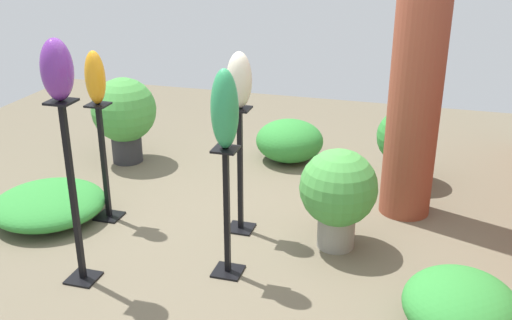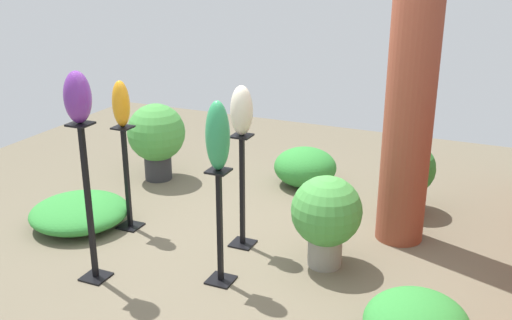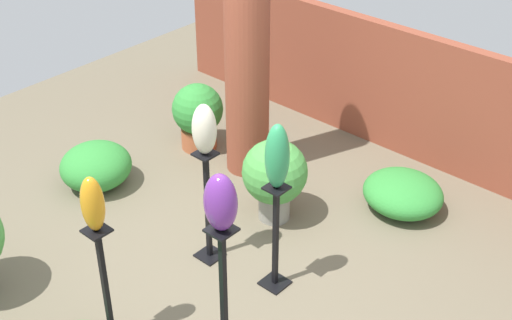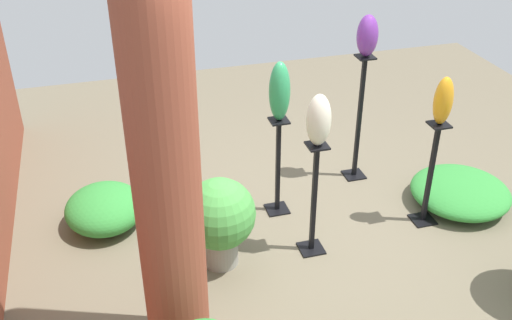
{
  "view_description": "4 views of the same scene",
  "coord_description": "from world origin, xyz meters",
  "px_view_note": "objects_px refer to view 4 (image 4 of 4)",
  "views": [
    {
      "loc": [
        3.84,
        1.28,
        2.29
      ],
      "look_at": [
        0.1,
        0.2,
        0.72
      ],
      "focal_mm": 42.0,
      "sensor_mm": 36.0,
      "label": 1
    },
    {
      "loc": [
        4.08,
        2.0,
        2.46
      ],
      "look_at": [
        0.11,
        0.24,
        0.91
      ],
      "focal_mm": 42.0,
      "sensor_mm": 36.0,
      "label": 2
    },
    {
      "loc": [
        3.17,
        -3.15,
        3.84
      ],
      "look_at": [
        -0.01,
        0.4,
        0.82
      ],
      "focal_mm": 50.0,
      "sensor_mm": 36.0,
      "label": 3
    },
    {
      "loc": [
        -3.82,
        1.52,
        3.2
      ],
      "look_at": [
        0.16,
        0.38,
        0.75
      ],
      "focal_mm": 42.0,
      "sensor_mm": 36.0,
      "label": 4
    }
  ],
  "objects_px": {
    "pedestal_amber": "(430,179)",
    "art_vase_jade": "(280,92)",
    "potted_plant_mid_right": "(220,217)",
    "brick_pillar": "(166,174)",
    "pedestal_jade": "(278,171)",
    "pedestal_ivory": "(314,204)",
    "art_vase_amber": "(443,101)",
    "art_vase_violet": "(367,36)",
    "art_vase_ivory": "(319,120)",
    "pedestal_violet": "(359,124)"
  },
  "relations": [
    {
      "from": "brick_pillar",
      "to": "pedestal_jade",
      "type": "relative_size",
      "value": 2.94
    },
    {
      "from": "pedestal_amber",
      "to": "pedestal_jade",
      "type": "relative_size",
      "value": 1.05
    },
    {
      "from": "brick_pillar",
      "to": "art_vase_amber",
      "type": "xyz_separation_m",
      "value": [
        0.8,
        -2.33,
        -0.19
      ]
    },
    {
      "from": "pedestal_violet",
      "to": "art_vase_jade",
      "type": "bearing_deg",
      "value": 111.06
    },
    {
      "from": "pedestal_ivory",
      "to": "potted_plant_mid_right",
      "type": "xyz_separation_m",
      "value": [
        0.05,
        0.76,
        -0.01
      ]
    },
    {
      "from": "pedestal_amber",
      "to": "pedestal_violet",
      "type": "distance_m",
      "value": 0.93
    },
    {
      "from": "pedestal_violet",
      "to": "pedestal_jade",
      "type": "xyz_separation_m",
      "value": [
        -0.36,
        0.92,
        -0.16
      ]
    },
    {
      "from": "pedestal_jade",
      "to": "art_vase_amber",
      "type": "bearing_deg",
      "value": -113.05
    },
    {
      "from": "brick_pillar",
      "to": "pedestal_amber",
      "type": "height_order",
      "value": "brick_pillar"
    },
    {
      "from": "pedestal_jade",
      "to": "pedestal_ivory",
      "type": "relative_size",
      "value": 0.92
    },
    {
      "from": "brick_pillar",
      "to": "art_vase_amber",
      "type": "bearing_deg",
      "value": -71.09
    },
    {
      "from": "pedestal_violet",
      "to": "pedestal_ivory",
      "type": "bearing_deg",
      "value": 139.97
    },
    {
      "from": "potted_plant_mid_right",
      "to": "art_vase_violet",
      "type": "bearing_deg",
      "value": -59.59
    },
    {
      "from": "pedestal_ivory",
      "to": "art_vase_amber",
      "type": "xyz_separation_m",
      "value": [
        0.11,
        -1.1,
        0.72
      ]
    },
    {
      "from": "pedestal_violet",
      "to": "art_vase_amber",
      "type": "relative_size",
      "value": 3.09
    },
    {
      "from": "pedestal_jade",
      "to": "art_vase_ivory",
      "type": "xyz_separation_m",
      "value": [
        -0.62,
        -0.1,
        0.79
      ]
    },
    {
      "from": "pedestal_violet",
      "to": "potted_plant_mid_right",
      "type": "bearing_deg",
      "value": 120.41
    },
    {
      "from": "art_vase_amber",
      "to": "pedestal_jade",
      "type": "bearing_deg",
      "value": 66.95
    },
    {
      "from": "pedestal_ivory",
      "to": "art_vase_jade",
      "type": "distance_m",
      "value": 0.96
    },
    {
      "from": "pedestal_violet",
      "to": "art_vase_violet",
      "type": "distance_m",
      "value": 0.88
    },
    {
      "from": "art_vase_amber",
      "to": "pedestal_ivory",
      "type": "bearing_deg",
      "value": 95.57
    },
    {
      "from": "art_vase_jade",
      "to": "potted_plant_mid_right",
      "type": "relative_size",
      "value": 0.68
    },
    {
      "from": "potted_plant_mid_right",
      "to": "brick_pillar",
      "type": "bearing_deg",
      "value": 148.05
    },
    {
      "from": "pedestal_violet",
      "to": "art_vase_jade",
      "type": "distance_m",
      "value": 1.16
    },
    {
      "from": "art_vase_violet",
      "to": "potted_plant_mid_right",
      "type": "xyz_separation_m",
      "value": [
        -0.93,
        1.58,
        -1.01
      ]
    },
    {
      "from": "art_vase_violet",
      "to": "art_vase_jade",
      "type": "height_order",
      "value": "art_vase_violet"
    },
    {
      "from": "pedestal_amber",
      "to": "art_vase_ivory",
      "type": "height_order",
      "value": "art_vase_ivory"
    },
    {
      "from": "art_vase_violet",
      "to": "art_vase_ivory",
      "type": "relative_size",
      "value": 0.92
    },
    {
      "from": "pedestal_jade",
      "to": "art_vase_jade",
      "type": "xyz_separation_m",
      "value": [
        0.0,
        -0.0,
        0.77
      ]
    },
    {
      "from": "art_vase_amber",
      "to": "art_vase_ivory",
      "type": "relative_size",
      "value": 0.99
    },
    {
      "from": "art_vase_ivory",
      "to": "potted_plant_mid_right",
      "type": "xyz_separation_m",
      "value": [
        0.05,
        0.76,
        -0.76
      ]
    },
    {
      "from": "art_vase_ivory",
      "to": "potted_plant_mid_right",
      "type": "height_order",
      "value": "art_vase_ivory"
    },
    {
      "from": "art_vase_amber",
      "to": "art_vase_ivory",
      "type": "height_order",
      "value": "art_vase_ivory"
    },
    {
      "from": "brick_pillar",
      "to": "pedestal_amber",
      "type": "bearing_deg",
      "value": -71.09
    },
    {
      "from": "art_vase_violet",
      "to": "potted_plant_mid_right",
      "type": "relative_size",
      "value": 0.5
    },
    {
      "from": "art_vase_ivory",
      "to": "pedestal_ivory",
      "type": "bearing_deg",
      "value": 180.0
    },
    {
      "from": "brick_pillar",
      "to": "art_vase_violet",
      "type": "height_order",
      "value": "brick_pillar"
    },
    {
      "from": "brick_pillar",
      "to": "pedestal_violet",
      "type": "distance_m",
      "value": 2.75
    },
    {
      "from": "pedestal_ivory",
      "to": "art_vase_violet",
      "type": "height_order",
      "value": "art_vase_violet"
    },
    {
      "from": "pedestal_amber",
      "to": "brick_pillar",
      "type": "bearing_deg",
      "value": 108.91
    },
    {
      "from": "pedestal_ivory",
      "to": "brick_pillar",
      "type": "bearing_deg",
      "value": 119.43
    },
    {
      "from": "brick_pillar",
      "to": "potted_plant_mid_right",
      "type": "height_order",
      "value": "brick_pillar"
    },
    {
      "from": "brick_pillar",
      "to": "art_vase_ivory",
      "type": "height_order",
      "value": "brick_pillar"
    },
    {
      "from": "art_vase_ivory",
      "to": "potted_plant_mid_right",
      "type": "distance_m",
      "value": 1.08
    },
    {
      "from": "art_vase_jade",
      "to": "art_vase_violet",
      "type": "bearing_deg",
      "value": -68.94
    },
    {
      "from": "pedestal_ivory",
      "to": "art_vase_amber",
      "type": "distance_m",
      "value": 1.32
    },
    {
      "from": "pedestal_violet",
      "to": "potted_plant_mid_right",
      "type": "xyz_separation_m",
      "value": [
        -0.93,
        1.58,
        -0.13
      ]
    },
    {
      "from": "pedestal_jade",
      "to": "art_vase_ivory",
      "type": "bearing_deg",
      "value": -170.61
    },
    {
      "from": "pedestal_amber",
      "to": "art_vase_jade",
      "type": "height_order",
      "value": "art_vase_jade"
    },
    {
      "from": "pedestal_ivory",
      "to": "art_vase_jade",
      "type": "bearing_deg",
      "value": 9.39
    }
  ]
}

